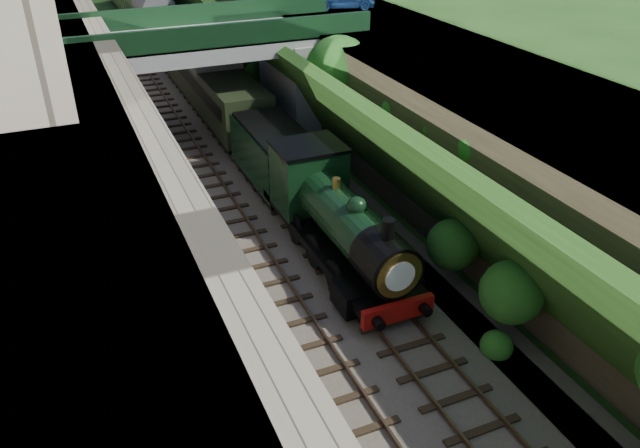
{
  "coord_description": "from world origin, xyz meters",
  "views": [
    {
      "loc": [
        -7.89,
        -10.13,
        13.97
      ],
      "look_at": [
        0.0,
        8.19,
        2.59
      ],
      "focal_mm": 35.0,
      "sensor_mm": 36.0,
      "label": 1
    }
  ],
  "objects_px": {
    "road_bridge": "(225,71)",
    "tender": "(275,158)",
    "locomotive": "(337,221)",
    "tree": "(339,72)"
  },
  "relations": [
    {
      "from": "road_bridge",
      "to": "tree",
      "type": "height_order",
      "value": "road_bridge"
    },
    {
      "from": "tree",
      "to": "tender",
      "type": "relative_size",
      "value": 1.1
    },
    {
      "from": "tender",
      "to": "locomotive",
      "type": "bearing_deg",
      "value": -90.0
    },
    {
      "from": "road_bridge",
      "to": "tender",
      "type": "distance_m",
      "value": 7.8
    },
    {
      "from": "tree",
      "to": "locomotive",
      "type": "xyz_separation_m",
      "value": [
        -4.71,
        -10.1,
        -2.75
      ]
    },
    {
      "from": "road_bridge",
      "to": "locomotive",
      "type": "xyz_separation_m",
      "value": [
        0.26,
        -14.76,
        -2.18
      ]
    },
    {
      "from": "tender",
      "to": "tree",
      "type": "bearing_deg",
      "value": 30.15
    },
    {
      "from": "road_bridge",
      "to": "locomotive",
      "type": "distance_m",
      "value": 14.93
    },
    {
      "from": "road_bridge",
      "to": "locomotive",
      "type": "relative_size",
      "value": 1.56
    },
    {
      "from": "locomotive",
      "to": "tender",
      "type": "relative_size",
      "value": 1.7
    }
  ]
}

